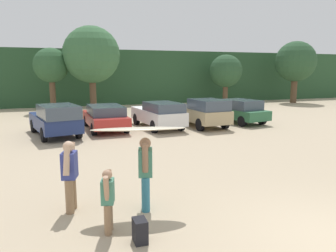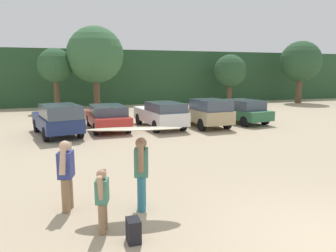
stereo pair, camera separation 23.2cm
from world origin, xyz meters
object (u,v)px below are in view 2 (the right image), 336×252
parked_car_navy (58,119)px  person_child (102,197)px  parked_car_red (107,116)px  parked_car_tan (205,112)px  parked_car_white (161,114)px  backpack_dropped (133,230)px  surfboard_cream (135,129)px  person_companion (66,171)px  person_adult (141,169)px  parked_car_forest_green (241,111)px

parked_car_navy → person_child: size_ratio=3.50×
parked_car_navy → person_child: bearing=172.8°
parked_car_red → parked_car_tan: (5.45, -0.81, 0.11)m
parked_car_white → backpack_dropped: bearing=155.7°
surfboard_cream → parked_car_tan: bearing=-112.1°
person_companion → person_adult: bearing=-179.9°
person_companion → backpack_dropped: bearing=137.2°
person_adult → person_companion: size_ratio=1.03×
parked_car_forest_green → person_child: parked_car_forest_green is taller
parked_car_forest_green → person_adult: bearing=129.5°
backpack_dropped → person_child: bearing=130.7°
parked_car_tan → parked_car_forest_green: 2.77m
person_adult → surfboard_cream: 0.94m
parked_car_white → surfboard_cream: surfboard_cream is taller
parked_car_red → backpack_dropped: bearing=172.7°
person_companion → parked_car_red: bearing=-86.8°
parked_car_navy → backpack_dropped: parked_car_navy is taller
parked_car_white → person_adult: 10.85m
parked_car_red → surfboard_cream: (-0.75, -10.63, 1.15)m
parked_car_navy → person_adult: size_ratio=2.67×
surfboard_cream → person_companion: bearing=-2.8°
person_child → surfboard_cream: bearing=-117.2°
parked_car_forest_green → backpack_dropped: bearing=131.4°
parked_car_tan → parked_car_forest_green: parked_car_tan is taller
person_adult → surfboard_cream: size_ratio=0.76×
parked_car_red → parked_car_tan: size_ratio=1.05×
parked_car_white → person_adult: bearing=155.8°
person_child → person_companion: bearing=-47.6°
parked_car_tan → person_companion: 12.22m
parked_car_forest_green → person_child: (-9.78, -11.35, -0.04)m
person_child → surfboard_cream: size_ratio=0.58×
parked_car_forest_green → person_adult: person_adult is taller
parked_car_navy → parked_car_tan: bearing=-100.5°
backpack_dropped → surfboard_cream: bearing=75.9°
person_companion → parked_car_white: bearing=-102.2°
parked_car_white → parked_car_forest_green: parked_car_white is taller
person_adult → backpack_dropped: (-0.50, -1.41, -0.73)m
parked_car_white → surfboard_cream: size_ratio=2.01×
person_companion → surfboard_cream: size_ratio=0.73×
parked_car_forest_green → surfboard_cream: bearing=128.8°
person_child → surfboard_cream: surfboard_cream is taller
parked_car_white → parked_car_tan: 2.56m
person_adult → parked_car_forest_green: bearing=-114.2°
person_child → backpack_dropped: bearing=146.4°
surfboard_cream → backpack_dropped: 2.27m
parked_car_white → parked_car_tan: (2.54, -0.33, 0.04)m
parked_car_tan → backpack_dropped: 13.12m
parked_car_navy → person_companion: (0.28, -9.24, 0.08)m
person_adult → backpack_dropped: bearing=86.3°
parked_car_navy → parked_car_forest_green: (10.71, 0.83, -0.08)m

